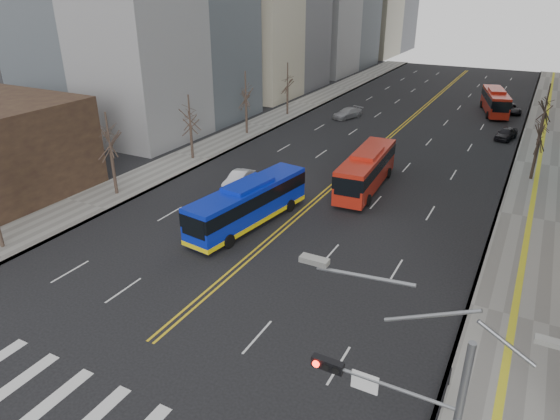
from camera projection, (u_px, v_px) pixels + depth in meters
name	position (u px, v px, depth m)	size (l,w,h in m)	color
ground	(73.00, 409.00, 21.83)	(220.00, 220.00, 0.00)	black
sidewalk_right	(550.00, 166.00, 50.57)	(7.00, 130.00, 0.15)	slate
sidewalk_left	(260.00, 125.00, 65.02)	(5.00, 130.00, 0.15)	slate
crosswalk	(73.00, 409.00, 21.83)	(26.70, 4.00, 0.01)	silver
centerline	(405.00, 124.00, 66.08)	(0.55, 100.00, 0.01)	gold
signal_mast	(409.00, 409.00, 15.58)	(5.37, 0.37, 9.39)	gray
pedestrian_railing	(436.00, 420.00, 20.24)	(0.06, 6.06, 1.02)	black
street_trees	(287.00, 114.00, 50.66)	(35.20, 47.20, 7.60)	#31251E
blue_bus	(249.00, 203.00, 37.84)	(4.12, 12.06, 3.45)	#0C22B6
red_bus_near	(366.00, 168.00, 44.36)	(3.31, 11.36, 3.56)	#B52113
red_bus_far	(495.00, 100.00, 70.48)	(5.02, 11.04, 3.42)	#B52113
car_white	(239.00, 179.00, 45.43)	(1.46, 4.18, 1.38)	white
car_dark_mid	(506.00, 134.00, 59.19)	(1.66, 4.14, 1.41)	black
car_silver	(347.00, 113.00, 68.56)	(1.92, 4.73, 1.37)	#A9A9AE
car_dark_far	(511.00, 109.00, 71.24)	(2.10, 4.55, 1.26)	black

